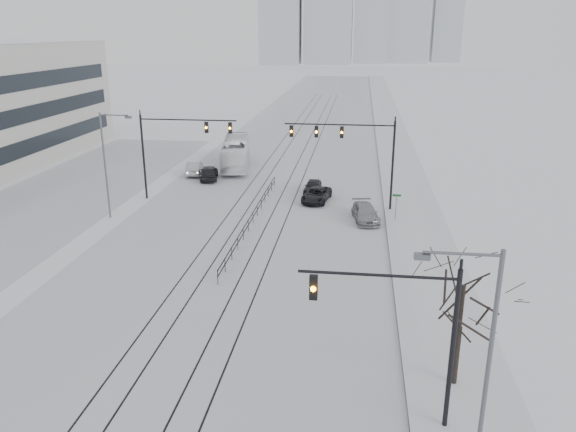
{
  "coord_description": "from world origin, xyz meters",
  "views": [
    {
      "loc": [
        8.51,
        -13.53,
        15.32
      ],
      "look_at": [
        3.87,
        22.75,
        3.2
      ],
      "focal_mm": 35.0,
      "sensor_mm": 36.0,
      "label": 1
    }
  ],
  "objects_px": {
    "sedan_nb_far": "(313,186)",
    "traffic_mast_near": "(411,326)",
    "sedan_nb_front": "(317,195)",
    "sedan_sb_outer": "(194,168)",
    "box_truck": "(236,153)",
    "bare_tree": "(463,296)",
    "sedan_sb_inner": "(209,173)",
    "sedan_nb_right": "(365,213)"
  },
  "relations": [
    {
      "from": "traffic_mast_near",
      "to": "sedan_nb_front",
      "type": "xyz_separation_m",
      "value": [
        -6.04,
        31.0,
        -3.92
      ]
    },
    {
      "from": "traffic_mast_near",
      "to": "sedan_sb_inner",
      "type": "bearing_deg",
      "value": 115.77
    },
    {
      "from": "box_truck",
      "to": "traffic_mast_near",
      "type": "bearing_deg",
      "value": 101.0
    },
    {
      "from": "traffic_mast_near",
      "to": "sedan_sb_outer",
      "type": "bearing_deg",
      "value": 117.21
    },
    {
      "from": "sedan_nb_front",
      "to": "traffic_mast_near",
      "type": "bearing_deg",
      "value": -69.61
    },
    {
      "from": "traffic_mast_near",
      "to": "sedan_nb_right",
      "type": "relative_size",
      "value": 1.49
    },
    {
      "from": "sedan_nb_right",
      "to": "box_truck",
      "type": "height_order",
      "value": "box_truck"
    },
    {
      "from": "sedan_sb_outer",
      "to": "sedan_nb_front",
      "type": "xyz_separation_m",
      "value": [
        14.34,
        -8.63,
        -0.07
      ]
    },
    {
      "from": "sedan_nb_front",
      "to": "box_truck",
      "type": "bearing_deg",
      "value": 138.67
    },
    {
      "from": "traffic_mast_near",
      "to": "sedan_nb_front",
      "type": "height_order",
      "value": "traffic_mast_near"
    },
    {
      "from": "sedan_nb_front",
      "to": "sedan_nb_far",
      "type": "height_order",
      "value": "sedan_nb_front"
    },
    {
      "from": "sedan_sb_inner",
      "to": "sedan_sb_outer",
      "type": "height_order",
      "value": "sedan_sb_inner"
    },
    {
      "from": "traffic_mast_near",
      "to": "sedan_sb_outer",
      "type": "height_order",
      "value": "traffic_mast_near"
    },
    {
      "from": "bare_tree",
      "to": "sedan_sb_outer",
      "type": "height_order",
      "value": "bare_tree"
    },
    {
      "from": "sedan_nb_front",
      "to": "sedan_nb_right",
      "type": "relative_size",
      "value": 0.99
    },
    {
      "from": "box_truck",
      "to": "sedan_sb_inner",
      "type": "bearing_deg",
      "value": 65.52
    },
    {
      "from": "traffic_mast_near",
      "to": "sedan_sb_outer",
      "type": "distance_m",
      "value": 44.73
    },
    {
      "from": "traffic_mast_near",
      "to": "sedan_nb_right",
      "type": "xyz_separation_m",
      "value": [
        -1.5,
        25.88,
        -3.88
      ]
    },
    {
      "from": "traffic_mast_near",
      "to": "sedan_nb_right",
      "type": "distance_m",
      "value": 26.21
    },
    {
      "from": "sedan_nb_front",
      "to": "sedan_nb_right",
      "type": "xyz_separation_m",
      "value": [
        4.54,
        -5.13,
        0.03
      ]
    },
    {
      "from": "bare_tree",
      "to": "box_truck",
      "type": "height_order",
      "value": "bare_tree"
    },
    {
      "from": "sedan_sb_outer",
      "to": "sedan_nb_right",
      "type": "relative_size",
      "value": 0.93
    },
    {
      "from": "sedan_nb_front",
      "to": "sedan_nb_right",
      "type": "bearing_deg",
      "value": -39.09
    },
    {
      "from": "box_truck",
      "to": "sedan_nb_far",
      "type": "bearing_deg",
      "value": 125.64
    },
    {
      "from": "sedan_sb_outer",
      "to": "box_truck",
      "type": "height_order",
      "value": "box_truck"
    },
    {
      "from": "sedan_nb_right",
      "to": "traffic_mast_near",
      "type": "bearing_deg",
      "value": -96.5
    },
    {
      "from": "sedan_sb_outer",
      "to": "box_truck",
      "type": "bearing_deg",
      "value": -142.32
    },
    {
      "from": "sedan_nb_far",
      "to": "bare_tree",
      "type": "bearing_deg",
      "value": -69.21
    },
    {
      "from": "sedan_nb_right",
      "to": "sedan_nb_far",
      "type": "bearing_deg",
      "value": 112.43
    },
    {
      "from": "box_truck",
      "to": "sedan_sb_outer",
      "type": "bearing_deg",
      "value": 38.25
    },
    {
      "from": "sedan_nb_far",
      "to": "box_truck",
      "type": "distance_m",
      "value": 13.96
    },
    {
      "from": "sedan_nb_right",
      "to": "sedan_nb_far",
      "type": "xyz_separation_m",
      "value": [
        -5.17,
        8.2,
        -0.06
      ]
    },
    {
      "from": "sedan_sb_outer",
      "to": "sedan_nb_right",
      "type": "bearing_deg",
      "value": 133.65
    },
    {
      "from": "bare_tree",
      "to": "sedan_nb_front",
      "type": "xyz_separation_m",
      "value": [
        -8.45,
        28.0,
        -3.84
      ]
    },
    {
      "from": "sedan_nb_front",
      "to": "sedan_nb_far",
      "type": "relative_size",
      "value": 1.27
    },
    {
      "from": "sedan_sb_outer",
      "to": "sedan_nb_far",
      "type": "distance_m",
      "value": 14.79
    },
    {
      "from": "sedan_nb_far",
      "to": "box_truck",
      "type": "bearing_deg",
      "value": 139.83
    },
    {
      "from": "traffic_mast_near",
      "to": "bare_tree",
      "type": "bearing_deg",
      "value": 51.24
    },
    {
      "from": "traffic_mast_near",
      "to": "sedan_nb_far",
      "type": "xyz_separation_m",
      "value": [
        -6.67,
        34.08,
        -3.94
      ]
    },
    {
      "from": "sedan_nb_far",
      "to": "traffic_mast_near",
      "type": "bearing_deg",
      "value": -74.43
    },
    {
      "from": "sedan_sb_inner",
      "to": "traffic_mast_near",
      "type": "bearing_deg",
      "value": 104.11
    },
    {
      "from": "traffic_mast_near",
      "to": "bare_tree",
      "type": "relative_size",
      "value": 1.15
    }
  ]
}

